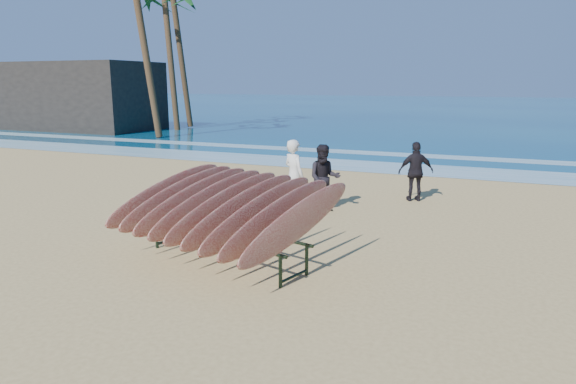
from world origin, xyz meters
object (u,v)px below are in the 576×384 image
(palm_mid, at_px, (168,3))
(person_dark_a, at_px, (324,178))
(building, at_px, (82,96))
(person_white, at_px, (294,175))
(surfboard_rack, at_px, (225,207))
(person_dark_b, at_px, (416,172))

(palm_mid, bearing_deg, person_dark_a, -46.12)
(building, bearing_deg, person_dark_a, -34.37)
(person_white, bearing_deg, palm_mid, -16.29)
(surfboard_rack, relative_size, building, 0.41)
(surfboard_rack, xyz_separation_m, building, (-20.68, 18.37, 1.14))
(surfboard_rack, xyz_separation_m, person_dark_b, (2.27, 5.82, -0.18))
(person_white, xyz_separation_m, building, (-20.45, 14.65, 1.24))
(surfboard_rack, distance_m, building, 27.68)
(person_dark_a, distance_m, person_dark_b, 2.63)
(person_dark_a, xyz_separation_m, palm_mid, (-15.16, 15.76, 6.77))
(person_white, xyz_separation_m, person_dark_a, (0.68, 0.20, -0.05))
(person_white, relative_size, person_dark_a, 1.07)
(surfboard_rack, distance_m, person_white, 3.72)
(surfboard_rack, height_order, palm_mid, palm_mid)
(person_white, distance_m, palm_mid, 22.57)
(person_white, relative_size, person_dark_b, 1.11)
(person_dark_a, bearing_deg, person_white, 174.26)
(person_dark_b, bearing_deg, surfboard_rack, 44.77)
(building, relative_size, palm_mid, 1.11)
(surfboard_rack, bearing_deg, palm_mid, 143.23)
(person_dark_b, height_order, building, building)
(person_dark_a, relative_size, building, 0.17)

